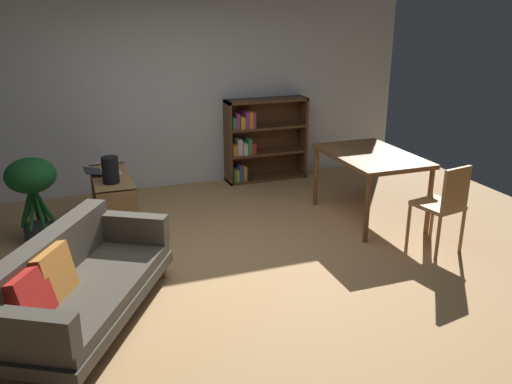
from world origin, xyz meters
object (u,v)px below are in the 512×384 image
fabric_couch (75,283)px  desk_speaker (110,170)px  open_laptop (105,172)px  potted_floor_plant (32,185)px  dining_chair_near (444,203)px  bookshelf (260,140)px  media_console (114,204)px  dining_table (371,160)px

fabric_couch → desk_speaker: (0.46, 1.64, 0.40)m
open_laptop → potted_floor_plant: bearing=-165.4°
dining_chair_near → bookshelf: 3.08m
desk_speaker → dining_chair_near: size_ratio=0.30×
fabric_couch → dining_chair_near: dining_chair_near is taller
fabric_couch → dining_chair_near: size_ratio=2.10×
media_console → open_laptop: (-0.06, 0.16, 0.34)m
dining_chair_near → bookshelf: size_ratio=0.79×
bookshelf → dining_table: bearing=-70.3°
open_laptop → potted_floor_plant: 0.78m
fabric_couch → open_laptop: bearing=78.2°
dining_chair_near → bookshelf: (-0.88, 2.95, 0.05)m
dining_table → bookshelf: bearing=109.7°
fabric_couch → media_console: (0.48, 1.87, -0.06)m
fabric_couch → dining_chair_near: 3.57m
fabric_couch → dining_table: size_ratio=1.48×
media_console → open_laptop: bearing=110.2°
dining_table → bookshelf: bookshelf is taller
dining_table → potted_floor_plant: bearing=170.5°
media_console → potted_floor_plant: potted_floor_plant is taller
desk_speaker → bookshelf: bearing=33.1°
desk_speaker → potted_floor_plant: size_ratio=0.31×
media_console → open_laptop: open_laptop is taller
desk_speaker → dining_chair_near: bearing=-25.9°
bookshelf → open_laptop: bearing=-154.6°
open_laptop → fabric_couch: bearing=-101.8°
desk_speaker → dining_table: desk_speaker is taller
fabric_couch → bookshelf: bearing=49.1°
open_laptop → dining_chair_near: bearing=-31.0°
potted_floor_plant → dining_table: bearing=-9.5°
potted_floor_plant → desk_speaker: bearing=-12.9°
potted_floor_plant → fabric_couch: bearing=-79.7°
potted_floor_plant → dining_table: size_ratio=0.70×
dining_chair_near → dining_table: bearing=100.9°
bookshelf → media_console: bearing=-150.9°
dining_table → bookshelf: (-0.68, 1.88, -0.13)m
bookshelf → dining_chair_near: bearing=-73.4°
open_laptop → media_console: bearing=-69.8°
dining_chair_near → bookshelf: bearing=106.6°
dining_table → bookshelf: 2.01m
dining_table → media_console: bearing=167.1°
desk_speaker → potted_floor_plant: bearing=167.1°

